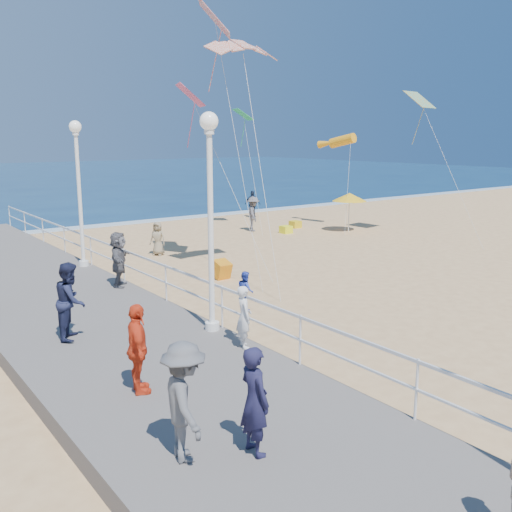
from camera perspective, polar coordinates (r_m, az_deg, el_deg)
ground at (r=17.86m, az=10.36°, el=-5.11°), size 160.00×160.00×0.00m
surf_line at (r=34.84m, az=-15.02°, el=2.98°), size 160.00×1.20×0.04m
boardwalk at (r=13.58m, az=-12.18°, el=-9.79°), size 5.00×44.00×0.40m
railing at (r=14.35m, az=-3.42°, el=-3.93°), size 0.05×42.00×0.55m
lamp_post_mid at (r=13.74m, az=-4.60°, el=5.60°), size 0.44×0.44×5.32m
lamp_post_far at (r=21.87m, az=-17.33°, el=7.41°), size 0.44×0.44×5.32m
woman_holding_toddler at (r=13.06m, az=-1.21°, el=-6.09°), size 0.50×0.61×1.45m
toddler_held at (r=13.09m, az=-1.06°, el=-3.44°), size 0.46×0.52×0.89m
spectator_0 at (r=8.84m, az=-0.14°, el=-14.26°), size 0.45×0.65×1.71m
spectator_2 at (r=8.73m, az=-7.20°, el=-14.25°), size 0.95×1.32×1.83m
spectator_3 at (r=10.98m, az=-11.74°, el=-9.10°), size 0.70×1.10×1.73m
spectator_5 at (r=18.82m, az=-13.57°, el=-0.31°), size 1.32×1.69×1.79m
spectator_7 at (r=14.27m, az=-18.04°, el=-4.26°), size 1.06×1.13×1.86m
beach_walker_a at (r=31.65m, az=-0.28°, el=4.23°), size 1.23×1.43×1.92m
beach_walker_b at (r=37.15m, az=-0.33°, el=5.21°), size 1.01×1.03×1.73m
beach_walker_c at (r=25.53m, az=-9.80°, el=1.73°), size 0.81×0.87×1.49m
box_kite at (r=21.03m, az=-3.47°, el=-1.51°), size 0.56×0.72×0.74m
beach_umbrella at (r=31.80m, az=9.33°, el=5.83°), size 1.90×1.90×2.14m
beach_chair_left at (r=33.00m, az=3.95°, el=3.18°), size 0.55×0.55×0.40m
beach_chair_right at (r=31.09m, az=3.01°, el=2.66°), size 0.55×0.55×0.40m
kite_parafoil at (r=20.82m, az=-1.30°, el=20.39°), size 2.65×0.94×0.65m
kite_windsock at (r=33.16m, az=8.65°, el=11.33°), size 1.01×2.69×1.08m
kite_diamond_pink at (r=23.96m, az=-6.59°, el=15.69°), size 1.44×1.62×0.89m
kite_diamond_multi at (r=30.78m, az=16.05°, el=14.80°), size 1.58×1.35×0.87m
kite_diamond_green at (r=32.55m, az=-1.31°, el=13.96°), size 1.24×1.35×0.62m
kite_diamond_redwhite at (r=21.64m, az=-4.19°, el=22.61°), size 1.80×1.92×1.19m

